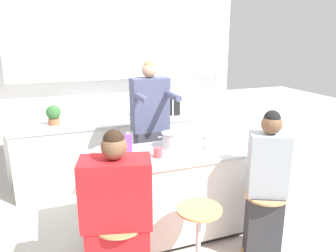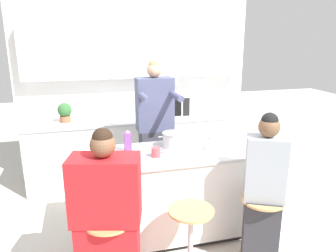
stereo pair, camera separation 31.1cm
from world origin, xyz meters
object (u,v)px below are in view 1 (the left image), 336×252
at_px(coffee_cup_near, 158,153).
at_px(microwave, 160,105).
at_px(fruit_bowl, 104,152).
at_px(bar_stool_center, 198,238).
at_px(bar_stool_rightmost, 264,222).
at_px(juice_carton, 128,143).
at_px(person_seated_near, 266,193).
at_px(person_wrapped_blanket, 117,222).
at_px(cooking_pot, 172,140).
at_px(potted_plant, 54,114).
at_px(banana_bunch, 106,165).
at_px(kitchen_island, 171,193).
at_px(coffee_cup_far, 209,144).
at_px(person_cooking, 150,137).

xyz_separation_m(coffee_cup_near, microwave, (0.57, 1.55, 0.11)).
bearing_deg(microwave, fruit_bowl, -128.24).
xyz_separation_m(bar_stool_center, bar_stool_rightmost, (0.68, 0.01, 0.00)).
bearing_deg(fruit_bowl, juice_carton, -5.76).
height_order(person_seated_near, fruit_bowl, person_seated_near).
height_order(bar_stool_center, person_wrapped_blanket, person_wrapped_blanket).
relative_size(cooking_pot, potted_plant, 1.20).
xyz_separation_m(person_wrapped_blanket, coffee_cup_near, (0.53, 0.56, 0.31)).
height_order(person_seated_near, banana_bunch, person_seated_near).
height_order(coffee_cup_near, potted_plant, potted_plant).
distance_m(person_wrapped_blanket, potted_plant, 2.23).
distance_m(person_seated_near, potted_plant, 2.80).
height_order(kitchen_island, banana_bunch, banana_bunch).
relative_size(bar_stool_rightmost, cooking_pot, 2.08).
xyz_separation_m(person_wrapped_blanket, potted_plant, (-0.35, 2.17, 0.40)).
bearing_deg(juice_carton, microwave, 58.97).
bearing_deg(microwave, coffee_cup_far, -89.95).
bearing_deg(fruit_bowl, cooking_pot, -0.69).
bearing_deg(coffee_cup_near, kitchen_island, 28.69).
relative_size(bar_stool_center, person_wrapped_blanket, 0.46).
distance_m(banana_bunch, potted_plant, 1.71).
height_order(bar_stool_center, potted_plant, potted_plant).
bearing_deg(fruit_bowl, bar_stool_rightmost, -31.44).
bearing_deg(kitchen_island, person_seated_near, -43.56).
relative_size(bar_stool_rightmost, person_cooking, 0.36).
bearing_deg(bar_stool_center, potted_plant, 115.59).
xyz_separation_m(person_seated_near, coffee_cup_far, (-0.28, 0.60, 0.31)).
relative_size(person_seated_near, banana_bunch, 10.66).
height_order(juice_carton, potted_plant, potted_plant).
bearing_deg(coffee_cup_far, bar_stool_rightmost, -65.94).
distance_m(person_seated_near, cooking_pot, 1.05).
relative_size(kitchen_island, banana_bunch, 12.67).
xyz_separation_m(cooking_pot, potted_plant, (-1.12, 1.38, 0.05)).
bearing_deg(fruit_bowl, banana_bunch, -98.44).
bearing_deg(person_cooking, bar_stool_rightmost, -63.49).
relative_size(microwave, potted_plant, 2.04).
relative_size(coffee_cup_far, banana_bunch, 0.81).
relative_size(person_wrapped_blanket, person_seated_near, 0.98).
xyz_separation_m(bar_stool_rightmost, banana_bunch, (-1.36, 0.51, 0.58)).
bearing_deg(person_seated_near, microwave, 123.41).
relative_size(cooking_pot, microwave, 0.59).
height_order(bar_stool_center, coffee_cup_far, coffee_cup_far).
bearing_deg(coffee_cup_far, person_wrapped_blanket, -151.16).
bearing_deg(cooking_pot, fruit_bowl, 179.31).
height_order(person_cooking, potted_plant, person_cooking).
bearing_deg(person_seated_near, potted_plant, 154.53).
height_order(bar_stool_rightmost, coffee_cup_near, coffee_cup_near).
distance_m(kitchen_island, person_seated_near, 0.96).
distance_m(juice_carton, microwave, 1.57).
distance_m(person_seated_near, banana_bunch, 1.48).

